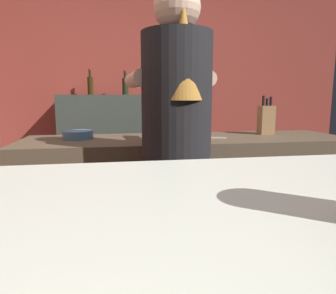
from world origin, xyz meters
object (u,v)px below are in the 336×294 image
at_px(bottle_hot_sauce, 90,85).
at_px(bottle_soy, 125,85).
at_px(bartender, 177,136).
at_px(knife_block, 266,119).
at_px(mixing_bowl, 78,135).
at_px(chefs_knife, 207,138).

distance_m(bottle_hot_sauce, bottle_soy, 0.36).
distance_m(bartender, knife_block, 0.94).
bearing_deg(bottle_soy, bottle_hot_sauce, 174.22).
relative_size(knife_block, mixing_bowl, 1.46).
xyz_separation_m(knife_block, bottle_soy, (-0.95, 1.28, 0.28)).
bearing_deg(mixing_bowl, knife_block, 1.69).
xyz_separation_m(knife_block, mixing_bowl, (-1.29, -0.04, -0.08)).
bearing_deg(knife_block, bottle_hot_sauce, 134.83).
bearing_deg(knife_block, bartender, -143.82).
height_order(bartender, bottle_hot_sauce, bartender).
xyz_separation_m(mixing_bowl, bottle_soy, (0.34, 1.32, 0.36)).
height_order(knife_block, bottle_soy, bottle_soy).
relative_size(knife_block, chefs_knife, 1.13).
distance_m(mixing_bowl, bottle_hot_sauce, 1.41).
relative_size(chefs_knife, bottle_hot_sauce, 0.90).
relative_size(bartender, knife_block, 6.17).
height_order(bottle_hot_sauce, bottle_soy, bottle_hot_sauce).
height_order(bartender, bottle_soy, bartender).
distance_m(chefs_knife, bottle_soy, 1.55).
distance_m(mixing_bowl, chefs_knife, 0.82).
relative_size(bartender, bottle_soy, 6.61).
xyz_separation_m(mixing_bowl, chefs_knife, (0.81, -0.11, -0.02)).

